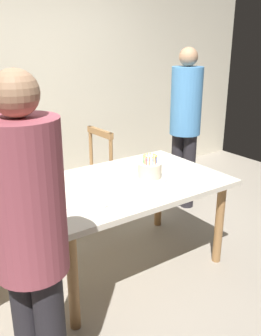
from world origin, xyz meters
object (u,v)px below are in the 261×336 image
object	(u,v)px
person_celebrant	(30,240)
plate_near_celebrant	(91,204)
plate_far_side	(102,175)
chair_spindle_back	(87,181)
birthday_cake	(150,172)
dining_table	(125,192)
person_guest	(185,120)

from	to	relation	value
person_celebrant	plate_near_celebrant	bearing A→B (deg)	43.03
plate_far_side	chair_spindle_back	size ratio (longest dim) A/B	0.23
plate_far_side	birthday_cake	bearing A→B (deg)	-46.14
dining_table	plate_near_celebrant	size ratio (longest dim) A/B	6.89
chair_spindle_back	person_guest	size ratio (longest dim) A/B	0.56
plate_far_side	person_celebrant	distance (m)	1.39
chair_spindle_back	person_guest	bearing A→B (deg)	-11.05
plate_near_celebrant	chair_spindle_back	size ratio (longest dim) A/B	0.23
chair_spindle_back	person_guest	xyz separation A→B (m)	(1.07, -0.21, 0.51)
dining_table	person_celebrant	size ratio (longest dim) A/B	0.91
plate_near_celebrant	person_celebrant	bearing A→B (deg)	-136.97
plate_far_side	person_celebrant	world-z (taller)	person_celebrant
birthday_cake	person_guest	world-z (taller)	person_guest
dining_table	person_guest	size ratio (longest dim) A/B	0.89
dining_table	plate_near_celebrant	bearing A→B (deg)	-152.05
person_guest	chair_spindle_back	bearing A→B (deg)	168.95
person_guest	dining_table	bearing A→B (deg)	-152.71
birthday_cake	dining_table	bearing A→B (deg)	163.37
birthday_cake	plate_far_side	bearing A→B (deg)	133.86
person_guest	person_celebrant	bearing A→B (deg)	-147.64
person_guest	birthday_cake	bearing A→B (deg)	-145.95
plate_near_celebrant	person_celebrant	xyz separation A→B (m)	(-0.60, -0.56, 0.21)
plate_near_celebrant	chair_spindle_back	xyz separation A→B (m)	(0.51, 1.03, -0.29)
birthday_cake	person_celebrant	bearing A→B (deg)	-149.05
chair_spindle_back	birthday_cake	bearing A→B (deg)	-83.67
plate_far_side	person_celebrant	bearing A→B (deg)	-133.20
birthday_cake	person_guest	bearing A→B (deg)	34.05
chair_spindle_back	dining_table	bearing A→B (deg)	-96.68
person_celebrant	person_guest	distance (m)	2.59
birthday_cake	chair_spindle_back	distance (m)	0.94
dining_table	plate_near_celebrant	xyz separation A→B (m)	(-0.42, -0.22, 0.09)
birthday_cake	plate_far_side	world-z (taller)	birthday_cake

